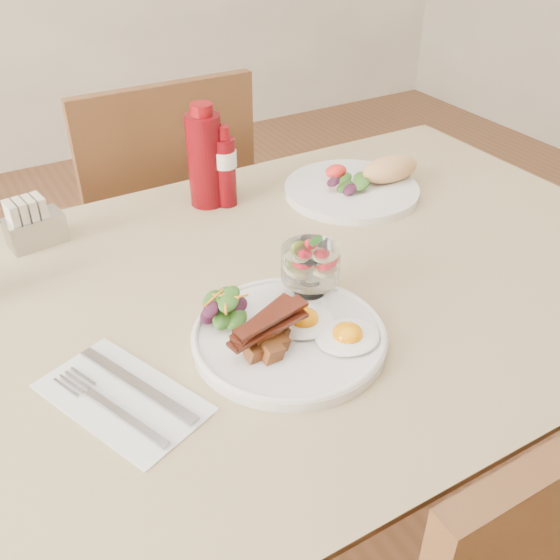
{
  "coord_description": "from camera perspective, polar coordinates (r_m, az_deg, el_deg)",
  "views": [
    {
      "loc": [
        -0.45,
        -0.73,
        1.33
      ],
      "look_at": [
        -0.07,
        -0.08,
        0.82
      ],
      "focal_mm": 40.0,
      "sensor_mm": 36.0,
      "label": 1
    }
  ],
  "objects": [
    {
      "name": "second_plate",
      "position": [
        1.31,
        7.39,
        8.72
      ],
      "size": [
        0.3,
        0.28,
        0.07
      ],
      "rotation": [
        0.0,
        0.0,
        0.3
      ],
      "color": "silver",
      "rests_on": "table"
    },
    {
      "name": "main_plate",
      "position": [
        0.9,
        0.83,
        -5.29
      ],
      "size": [
        0.28,
        0.28,
        0.02
      ],
      "primitive_type": "cylinder",
      "color": "silver",
      "rests_on": "table"
    },
    {
      "name": "fried_eggs",
      "position": [
        0.89,
        4.17,
        -4.36
      ],
      "size": [
        0.16,
        0.18,
        0.03
      ],
      "rotation": [
        0.0,
        0.0,
        -0.42
      ],
      "color": "white",
      "rests_on": "main_plate"
    },
    {
      "name": "side_salad",
      "position": [
        0.91,
        -5.02,
        -2.64
      ],
      "size": [
        0.08,
        0.07,
        0.04
      ],
      "rotation": [
        0.0,
        0.0,
        0.11
      ],
      "color": "#264E15",
      "rests_on": "main_plate"
    },
    {
      "name": "fruit_cup",
      "position": [
        0.95,
        2.79,
        1.47
      ],
      "size": [
        0.09,
        0.09,
        0.09
      ],
      "rotation": [
        0.0,
        0.0,
        -0.12
      ],
      "color": "white",
      "rests_on": "main_plate"
    },
    {
      "name": "bacon_potato_pile",
      "position": [
        0.85,
        -1.21,
        -4.95
      ],
      "size": [
        0.12,
        0.08,
        0.05
      ],
      "rotation": [
        0.0,
        0.0,
        -0.25
      ],
      "color": "brown",
      "rests_on": "main_plate"
    },
    {
      "name": "hot_sauce_bottle",
      "position": [
        1.23,
        -5.03,
        10.19
      ],
      "size": [
        0.06,
        0.06,
        0.16
      ],
      "rotation": [
        0.0,
        0.0,
        0.35
      ],
      "color": "#5C050A",
      "rests_on": "table"
    },
    {
      "name": "napkin_cutlery",
      "position": [
        0.84,
        -14.09,
        -10.27
      ],
      "size": [
        0.2,
        0.26,
        0.01
      ],
      "rotation": [
        0.0,
        0.0,
        0.38
      ],
      "color": "silver",
      "rests_on": "table"
    },
    {
      "name": "chair_far",
      "position": [
        1.67,
        -10.72,
        4.76
      ],
      "size": [
        0.42,
        0.42,
        0.93
      ],
      "color": "brown",
      "rests_on": "ground"
    },
    {
      "name": "ketchup_bottle",
      "position": [
        1.24,
        -6.86,
        10.97
      ],
      "size": [
        0.09,
        0.09,
        0.2
      ],
      "rotation": [
        0.0,
        0.0,
        -0.43
      ],
      "color": "#5C050A",
      "rests_on": "table"
    },
    {
      "name": "sugar_caddy",
      "position": [
        1.19,
        -21.65,
        4.67
      ],
      "size": [
        0.11,
        0.07,
        0.09
      ],
      "rotation": [
        0.0,
        0.0,
        0.14
      ],
      "color": "#ACACB0",
      "rests_on": "table"
    },
    {
      "name": "table",
      "position": [
        1.09,
        1.28,
        -3.73
      ],
      "size": [
        1.33,
        0.88,
        0.75
      ],
      "color": "brown",
      "rests_on": "ground"
    }
  ]
}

